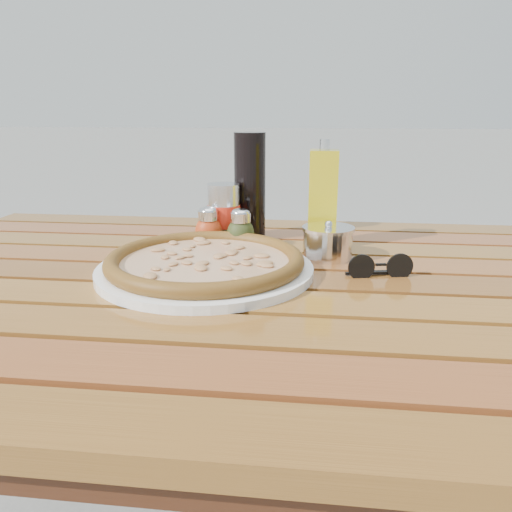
# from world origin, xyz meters

# --- Properties ---
(table) EXTENTS (1.40, 0.90, 0.75)m
(table) POSITION_xyz_m (0.00, -0.00, 0.67)
(table) COLOR #3D1E0D
(table) RESTS_ON ground
(plate) EXTENTS (0.40, 0.40, 0.01)m
(plate) POSITION_xyz_m (-0.08, 0.01, 0.76)
(plate) COLOR white
(plate) RESTS_ON table
(pizza) EXTENTS (0.40, 0.40, 0.03)m
(pizza) POSITION_xyz_m (-0.08, 0.01, 0.77)
(pizza) COLOR beige
(pizza) RESTS_ON plate
(pepper_shaker) EXTENTS (0.06, 0.06, 0.08)m
(pepper_shaker) POSITION_xyz_m (-0.11, 0.18, 0.79)
(pepper_shaker) COLOR #BD3D15
(pepper_shaker) RESTS_ON table
(oregano_shaker) EXTENTS (0.06, 0.06, 0.08)m
(oregano_shaker) POSITION_xyz_m (-0.05, 0.17, 0.79)
(oregano_shaker) COLOR #364019
(oregano_shaker) RESTS_ON table
(dark_bottle) EXTENTS (0.08, 0.08, 0.22)m
(dark_bottle) POSITION_xyz_m (-0.04, 0.27, 0.86)
(dark_bottle) COLOR black
(dark_bottle) RESTS_ON table
(soda_can) EXTENTS (0.09, 0.09, 0.12)m
(soda_can) POSITION_xyz_m (-0.09, 0.22, 0.81)
(soda_can) COLOR silver
(soda_can) RESTS_ON table
(olive_oil_cruet) EXTENTS (0.06, 0.06, 0.21)m
(olive_oil_cruet) POSITION_xyz_m (0.11, 0.21, 0.85)
(olive_oil_cruet) COLOR gold
(olive_oil_cruet) RESTS_ON table
(parmesan_tin) EXTENTS (0.11, 0.11, 0.07)m
(parmesan_tin) POSITION_xyz_m (0.12, 0.12, 0.78)
(parmesan_tin) COLOR silver
(parmesan_tin) RESTS_ON table
(sunglasses) EXTENTS (0.11, 0.04, 0.04)m
(sunglasses) POSITION_xyz_m (0.20, 0.02, 0.77)
(sunglasses) COLOR black
(sunglasses) RESTS_ON table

